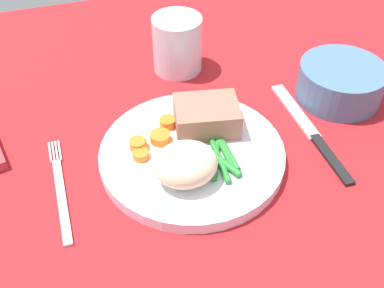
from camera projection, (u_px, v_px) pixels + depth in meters
dining_table at (162, 158)px, 59.96cm from camera, size 120.00×90.00×2.00cm
dinner_plate at (192, 154)px, 57.85cm from camera, size 23.03×23.03×1.60cm
meat_portion at (207, 116)px, 59.27cm from camera, size 9.10×7.67×3.53cm
mashed_potatoes at (186, 164)px, 52.46cm from camera, size 7.44×6.56×4.40cm
carrot_slices at (151, 139)px, 57.88cm from camera, size 6.75×6.71×1.27cm
green_beans at (221, 154)px, 56.17cm from camera, size 3.90×9.23×0.86cm
fork at (60, 189)px, 54.52cm from camera, size 1.44×16.60×0.40cm
knife at (311, 133)px, 61.69cm from camera, size 1.70×20.50×0.64cm
water_glass at (177, 47)px, 70.52cm from camera, size 7.52×7.52×8.54cm
salad_bowl at (341, 81)px, 65.62cm from camera, size 12.06×12.06×5.17cm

